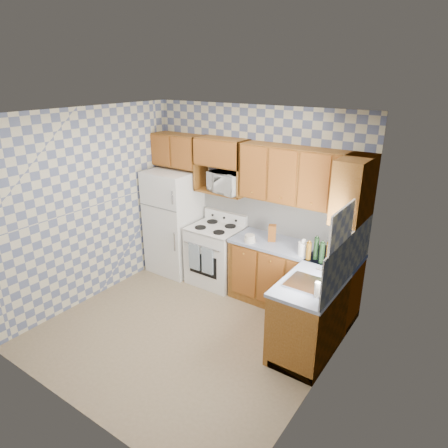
{
  "coord_description": "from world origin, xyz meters",
  "views": [
    {
      "loc": [
        2.82,
        -3.26,
        3.12
      ],
      "look_at": [
        0.05,
        0.75,
        1.25
      ],
      "focal_mm": 32.0,
      "sensor_mm": 36.0,
      "label": 1
    }
  ],
  "objects": [
    {
      "name": "back_wall",
      "position": [
        0.0,
        1.6,
        1.35
      ],
      "size": [
        3.4,
        0.02,
        2.7
      ],
      "primitive_type": "cube",
      "color": "slate",
      "rests_on": "ground"
    },
    {
      "name": "refrigerator",
      "position": [
        -1.27,
        1.25,
        0.84
      ],
      "size": [
        0.75,
        0.7,
        1.68
      ],
      "primitive_type": "cube",
      "color": "white",
      "rests_on": "floor"
    },
    {
      "name": "bottle_0",
      "position": [
        1.2,
        1.1,
        1.06
      ],
      "size": [
        0.06,
        0.06,
        0.29
      ],
      "primitive_type": "cylinder",
      "color": "black",
      "rests_on": "countertop_back"
    },
    {
      "name": "dish_towel_right",
      "position": [
        -0.37,
        0.93,
        0.52
      ],
      "size": [
        0.2,
        0.02,
        0.41
      ],
      "primitive_type": "cube",
      "color": "navy",
      "rests_on": "stove_body"
    },
    {
      "name": "right_wall",
      "position": [
        1.7,
        0.0,
        1.35
      ],
      "size": [
        0.02,
        3.2,
        2.7
      ],
      "primitive_type": "cube",
      "color": "slate",
      "rests_on": "ground"
    },
    {
      "name": "backsplash_right",
      "position": [
        1.69,
        0.8,
        1.2
      ],
      "size": [
        0.02,
        1.6,
        0.56
      ],
      "primitive_type": "cube",
      "color": "white",
      "rests_on": "right_wall"
    },
    {
      "name": "dish_towel_left",
      "position": [
        -0.61,
        0.93,
        0.52
      ],
      "size": [
        0.2,
        0.02,
        0.41
      ],
      "primitive_type": "cube",
      "color": "navy",
      "rests_on": "stove_body"
    },
    {
      "name": "floor",
      "position": [
        0.0,
        0.0,
        0.0
      ],
      "size": [
        3.4,
        3.4,
        0.0
      ],
      "primitive_type": "plane",
      "color": "#79664A",
      "rests_on": "ground"
    },
    {
      "name": "microwave",
      "position": [
        -0.36,
        1.43,
        1.6
      ],
      "size": [
        0.6,
        0.46,
        0.3
      ],
      "primitive_type": "imported",
      "rotation": [
        0.0,
        0.0,
        -0.18
      ],
      "color": "white",
      "rests_on": "microwave_shelf"
    },
    {
      "name": "stove_body",
      "position": [
        -0.47,
        1.28,
        0.45
      ],
      "size": [
        0.76,
        0.65,
        0.9
      ],
      "primitive_type": "cube",
      "color": "white",
      "rests_on": "floor"
    },
    {
      "name": "base_cabinets_back",
      "position": [
        0.82,
        1.3,
        0.44
      ],
      "size": [
        1.75,
        0.6,
        0.88
      ],
      "primitive_type": "cube",
      "color": "#65340C",
      "rests_on": "floor"
    },
    {
      "name": "soap_bottle",
      "position": [
        1.56,
        0.26,
        1.01
      ],
      "size": [
        0.06,
        0.06,
        0.17
      ],
      "primitive_type": "cylinder",
      "color": "beige",
      "rests_on": "countertop_right"
    },
    {
      "name": "countertop_back",
      "position": [
        0.82,
        1.3,
        0.9
      ],
      "size": [
        1.77,
        0.63,
        0.04
      ],
      "primitive_type": "cube",
      "color": "slate",
      "rests_on": "base_cabinets_back"
    },
    {
      "name": "bottle_3",
      "position": [
        1.13,
        1.04,
        1.04
      ],
      "size": [
        0.06,
        0.06,
        0.23
      ],
      "primitive_type": "cylinder",
      "color": "#613E0E",
      "rests_on": "countertop_back"
    },
    {
      "name": "knife_block",
      "position": [
        0.47,
        1.3,
        1.03
      ],
      "size": [
        0.14,
        0.14,
        0.23
      ],
      "primitive_type": "cube",
      "rotation": [
        0.0,
        0.0,
        0.43
      ],
      "color": "brown",
      "rests_on": "countertop_back"
    },
    {
      "name": "bottle_1",
      "position": [
        1.3,
        1.04,
        1.05
      ],
      "size": [
        0.06,
        0.06,
        0.27
      ],
      "primitive_type": "cylinder",
      "color": "black",
      "rests_on": "countertop_back"
    },
    {
      "name": "upper_cabinets_back",
      "position": [
        0.82,
        1.44,
        1.85
      ],
      "size": [
        1.75,
        0.33,
        0.74
      ],
      "primitive_type": "cube",
      "color": "#65340C",
      "rests_on": "back_wall"
    },
    {
      "name": "electric_kettle",
      "position": [
        1.02,
        1.12,
        1.01
      ],
      "size": [
        0.14,
        0.14,
        0.17
      ],
      "primitive_type": "cylinder",
      "color": "white",
      "rests_on": "countertop_back"
    },
    {
      "name": "sink",
      "position": [
        1.4,
        0.45,
        0.93
      ],
      "size": [
        0.48,
        0.4,
        0.03
      ],
      "primitive_type": "cube",
      "color": "#B7B7BC",
      "rests_on": "countertop_right"
    },
    {
      "name": "countertop_right",
      "position": [
        1.4,
        0.8,
        0.9
      ],
      "size": [
        0.63,
        1.6,
        0.04
      ],
      "primitive_type": "cube",
      "color": "slate",
      "rests_on": "base_cabinets_right"
    },
    {
      "name": "cooktop",
      "position": [
        -0.47,
        1.28,
        0.91
      ],
      "size": [
        0.76,
        0.65,
        0.02
      ],
      "primitive_type": "cube",
      "color": "silver",
      "rests_on": "stove_body"
    },
    {
      "name": "backguard",
      "position": [
        -0.47,
        1.55,
        1.0
      ],
      "size": [
        0.76,
        0.08,
        0.17
      ],
      "primitive_type": "cube",
      "color": "white",
      "rests_on": "cooktop"
    },
    {
      "name": "upper_cabinets_right",
      "position": [
        1.53,
        1.25,
        1.85
      ],
      "size": [
        0.33,
        0.7,
        0.74
      ],
      "primitive_type": "cube",
      "color": "#65340C",
      "rests_on": "right_wall"
    },
    {
      "name": "window",
      "position": [
        1.69,
        0.45,
        1.45
      ],
      "size": [
        0.02,
        0.66,
        0.86
      ],
      "primitive_type": "cube",
      "color": "silver",
      "rests_on": "right_wall"
    },
    {
      "name": "microwave_shelf",
      "position": [
        -0.47,
        1.44,
        1.44
      ],
      "size": [
        0.8,
        0.33,
        0.03
      ],
      "primitive_type": "cube",
      "color": "#65340C",
      "rests_on": "back_wall"
    },
    {
      "name": "base_cabinets_right",
      "position": [
        1.4,
        0.8,
        0.44
      ],
      "size": [
        0.6,
        1.6,
        0.88
      ],
      "primitive_type": "cube",
      "color": "#65340C",
      "rests_on": "floor"
    },
    {
      "name": "food_containers",
      "position": [
        0.25,
        1.09,
        0.97
      ],
      "size": [
        0.16,
        0.16,
        0.1
      ],
      "primitive_type": null,
      "color": "beige",
      "rests_on": "countertop_back"
    },
    {
      "name": "upper_cabinets_fridge",
      "position": [
        -1.29,
        1.44,
        1.97
      ],
      "size": [
        0.82,
        0.33,
        0.5
      ],
      "primitive_type": "cube",
      "color": "#65340C",
      "rests_on": "back_wall"
    },
    {
      "name": "backsplash_back",
      "position": [
        0.4,
        1.59,
        1.2
      ],
      "size": [
        2.6,
        0.02,
        0.56
      ],
      "primitive_type": "cube",
      "color": "white",
      "rests_on": "back_wall"
    },
    {
      "name": "bottle_2",
      "position": [
        1.35,
        1.14,
        1.04
      ],
      "size": [
        0.06,
        0.06,
        0.25
      ],
      "primitive_type": "cylinder",
      "color": "#613E0E",
      "rests_on": "countertop_back"
    }
  ]
}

